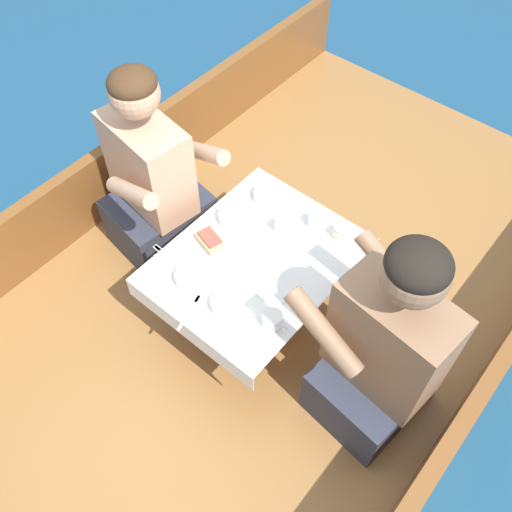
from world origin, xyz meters
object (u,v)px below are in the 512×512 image
(coffee_cup_port, at_px, (282,224))
(person_starboard, at_px, (383,352))
(coffee_cup_center, at_px, (316,220))
(tin_can, at_px, (340,231))
(sandwich, at_px, (210,240))
(coffee_cup_starboard, at_px, (273,319))
(person_port, at_px, (153,181))

(coffee_cup_port, bearing_deg, person_starboard, -19.96)
(coffee_cup_port, xyz_separation_m, coffee_cup_center, (0.09, 0.11, -0.00))
(coffee_cup_port, distance_m, coffee_cup_center, 0.15)
(coffee_cup_port, height_order, tin_can, coffee_cup_port)
(sandwich, xyz_separation_m, tin_can, (0.38, 0.39, -0.00))
(sandwich, relative_size, coffee_cup_starboard, 1.28)
(sandwich, height_order, tin_can, sandwich)
(person_port, distance_m, person_starboard, 1.26)
(person_starboard, xyz_separation_m, tin_can, (-0.44, 0.37, -0.01))
(person_starboard, bearing_deg, sandwich, 7.83)
(sandwich, bearing_deg, person_port, 167.89)
(sandwich, xyz_separation_m, coffee_cup_port, (0.18, 0.26, 0.00))
(tin_can, bearing_deg, coffee_cup_center, -171.22)
(person_starboard, xyz_separation_m, coffee_cup_starboard, (-0.39, -0.15, -0.01))
(person_starboard, distance_m, sandwich, 0.82)
(coffee_cup_port, bearing_deg, coffee_cup_center, 50.44)
(sandwich, height_order, coffee_cup_port, coffee_cup_port)
(person_port, height_order, person_starboard, person_starboard)
(coffee_cup_center, bearing_deg, sandwich, -126.09)
(person_port, distance_m, coffee_cup_center, 0.76)
(coffee_cup_starboard, distance_m, tin_can, 0.52)
(sandwich, height_order, coffee_cup_center, coffee_cup_center)
(person_port, distance_m, sandwich, 0.45)
(person_port, relative_size, tin_can, 14.45)
(coffee_cup_center, relative_size, tin_can, 1.41)
(tin_can, bearing_deg, coffee_cup_port, -147.64)
(person_starboard, relative_size, tin_can, 14.98)
(person_port, distance_m, coffee_cup_port, 0.64)
(person_starboard, distance_m, coffee_cup_starboard, 0.42)
(coffee_cup_port, bearing_deg, person_port, -165.25)
(coffee_cup_starboard, relative_size, coffee_cup_center, 1.12)
(coffee_cup_starboard, bearing_deg, coffee_cup_port, 124.07)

